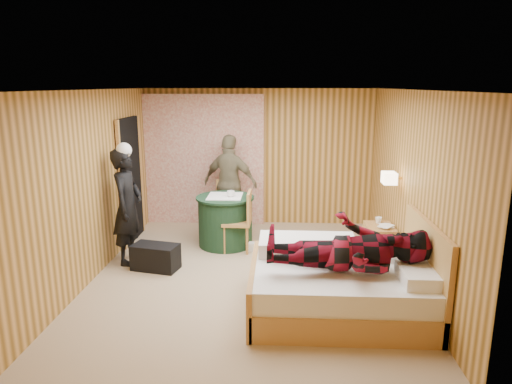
# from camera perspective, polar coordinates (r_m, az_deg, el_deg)

# --- Properties ---
(floor) EXTENTS (4.20, 5.00, 0.01)m
(floor) POSITION_cam_1_polar(r_m,az_deg,el_deg) (6.39, -0.83, -10.36)
(floor) COLOR tan
(floor) RESTS_ON ground
(ceiling) EXTENTS (4.20, 5.00, 0.01)m
(ceiling) POSITION_cam_1_polar(r_m,az_deg,el_deg) (5.86, -0.92, 12.66)
(ceiling) COLOR silver
(ceiling) RESTS_ON wall_back
(wall_back) EXTENTS (4.20, 0.02, 2.50)m
(wall_back) POSITION_cam_1_polar(r_m,az_deg,el_deg) (8.45, 0.30, 4.35)
(wall_back) COLOR tan
(wall_back) RESTS_ON floor
(wall_left) EXTENTS (0.02, 5.00, 2.50)m
(wall_left) POSITION_cam_1_polar(r_m,az_deg,el_deg) (6.49, -19.70, 0.82)
(wall_left) COLOR tan
(wall_left) RESTS_ON floor
(wall_right) EXTENTS (0.02, 5.00, 2.50)m
(wall_right) POSITION_cam_1_polar(r_m,az_deg,el_deg) (6.22, 18.81, 0.37)
(wall_right) COLOR tan
(wall_right) RESTS_ON floor
(curtain) EXTENTS (2.20, 0.08, 2.40)m
(curtain) POSITION_cam_1_polar(r_m,az_deg,el_deg) (8.50, -6.49, 3.97)
(curtain) COLOR silver
(curtain) RESTS_ON floor
(doorway) EXTENTS (0.06, 0.90, 2.05)m
(doorway) POSITION_cam_1_polar(r_m,az_deg,el_deg) (7.80, -15.40, 1.43)
(doorway) COLOR black
(doorway) RESTS_ON floor
(wall_lamp) EXTENTS (0.26, 0.24, 0.16)m
(wall_lamp) POSITION_cam_1_polar(r_m,az_deg,el_deg) (6.59, 16.33, 1.69)
(wall_lamp) COLOR gold
(wall_lamp) RESTS_ON wall_right
(bed) EXTENTS (2.01, 1.58, 1.09)m
(bed) POSITION_cam_1_polar(r_m,az_deg,el_deg) (5.47, 10.54, -11.22)
(bed) COLOR tan
(bed) RESTS_ON floor
(nightstand) EXTENTS (0.42, 0.57, 0.55)m
(nightstand) POSITION_cam_1_polar(r_m,az_deg,el_deg) (7.02, 15.12, -6.16)
(nightstand) COLOR tan
(nightstand) RESTS_ON floor
(round_table) EXTENTS (0.93, 0.93, 0.83)m
(round_table) POSITION_cam_1_polar(r_m,az_deg,el_deg) (7.42, -3.85, -3.56)
(round_table) COLOR #1B3A24
(round_table) RESTS_ON floor
(chair_far) EXTENTS (0.51, 0.51, 0.93)m
(chair_far) POSITION_cam_1_polar(r_m,az_deg,el_deg) (8.09, -3.39, -1.23)
(chair_far) COLOR tan
(chair_far) RESTS_ON floor
(chair_near) EXTENTS (0.44, 0.44, 0.96)m
(chair_near) POSITION_cam_1_polar(r_m,az_deg,el_deg) (7.12, -1.74, -3.10)
(chair_near) COLOR tan
(chair_near) RESTS_ON floor
(duffel_bag) EXTENTS (0.70, 0.47, 0.36)m
(duffel_bag) POSITION_cam_1_polar(r_m,az_deg,el_deg) (6.68, -12.44, -7.93)
(duffel_bag) COLOR black
(duffel_bag) RESTS_ON floor
(sneaker_left) EXTENTS (0.31, 0.16, 0.13)m
(sneaker_left) POSITION_cam_1_polar(r_m,az_deg,el_deg) (7.58, -4.40, -5.99)
(sneaker_left) COLOR white
(sneaker_left) RESTS_ON floor
(sneaker_right) EXTENTS (0.32, 0.19, 0.13)m
(sneaker_right) POSITION_cam_1_polar(r_m,az_deg,el_deg) (7.23, 0.21, -6.91)
(sneaker_right) COLOR white
(sneaker_right) RESTS_ON floor
(woman_standing) EXTENTS (0.44, 0.64, 1.69)m
(woman_standing) POSITION_cam_1_polar(r_m,az_deg,el_deg) (6.85, -15.76, -1.74)
(woman_standing) COLOR black
(woman_standing) RESTS_ON floor
(man_at_table) EXTENTS (1.09, 0.74, 1.72)m
(man_at_table) POSITION_cam_1_polar(r_m,az_deg,el_deg) (8.06, -3.24, 1.08)
(man_at_table) COLOR #756B4E
(man_at_table) RESTS_ON floor
(man_on_bed) EXTENTS (0.86, 0.67, 1.77)m
(man_on_bed) POSITION_cam_1_polar(r_m,az_deg,el_deg) (5.03, 11.48, -5.45)
(man_on_bed) COLOR maroon
(man_on_bed) RESTS_ON bed
(book_lower) EXTENTS (0.19, 0.24, 0.02)m
(book_lower) POSITION_cam_1_polar(r_m,az_deg,el_deg) (6.89, 15.34, -4.14)
(book_lower) COLOR white
(book_lower) RESTS_ON nightstand
(book_upper) EXTENTS (0.27, 0.28, 0.02)m
(book_upper) POSITION_cam_1_polar(r_m,az_deg,el_deg) (6.88, 15.35, -3.98)
(book_upper) COLOR white
(book_upper) RESTS_ON nightstand
(cup_nightstand) EXTENTS (0.12, 0.12, 0.09)m
(cup_nightstand) POSITION_cam_1_polar(r_m,az_deg,el_deg) (7.05, 15.06, -3.43)
(cup_nightstand) COLOR white
(cup_nightstand) RESTS_ON nightstand
(cup_table) EXTENTS (0.16, 0.16, 0.10)m
(cup_table) POSITION_cam_1_polar(r_m,az_deg,el_deg) (7.24, -3.17, -0.21)
(cup_table) COLOR white
(cup_table) RESTS_ON round_table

